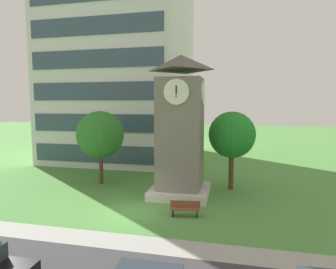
{
  "coord_description": "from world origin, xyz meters",
  "views": [
    {
      "loc": [
        5.88,
        -16.21,
        6.6
      ],
      "look_at": [
        1.14,
        4.98,
        4.36
      ],
      "focal_mm": 30.46,
      "sensor_mm": 36.0,
      "label": 1
    }
  ],
  "objects": [
    {
      "name": "park_bench",
      "position": [
        3.28,
        0.07,
        0.46
      ],
      "size": [
        1.85,
        0.71,
        0.88
      ],
      "color": "brown",
      "rests_on": "ground"
    },
    {
      "name": "kerb_strip",
      "position": [
        0.0,
        -3.8,
        0.0
      ],
      "size": [
        120.0,
        1.6,
        0.01
      ],
      "primitive_type": "cube",
      "color": "#9E9E99",
      "rests_on": "ground"
    },
    {
      "name": "tree_near_tower",
      "position": [
        -5.94,
        12.61,
        4.54
      ],
      "size": [
        4.77,
        4.77,
        6.94
      ],
      "color": "#513823",
      "rests_on": "ground"
    },
    {
      "name": "tree_streetside",
      "position": [
        -4.75,
        5.54,
        4.15
      ],
      "size": [
        3.92,
        3.92,
        6.13
      ],
      "color": "#513823",
      "rests_on": "ground"
    },
    {
      "name": "ground_plane",
      "position": [
        0.0,
        0.0,
        0.0
      ],
      "size": [
        160.0,
        160.0,
        0.0
      ],
      "primitive_type": "plane",
      "color": "#4C893D"
    },
    {
      "name": "office_building",
      "position": [
        -7.55,
        18.42,
        14.4
      ],
      "size": [
        15.4,
        16.05,
        28.8
      ],
      "color": "silver",
      "rests_on": "ground"
    },
    {
      "name": "tree_by_building",
      "position": [
        5.93,
        6.31,
        4.29
      ],
      "size": [
        3.61,
        3.61,
        6.12
      ],
      "color": "#513823",
      "rests_on": "ground"
    },
    {
      "name": "clock_tower",
      "position": [
        2.29,
        3.98,
        4.52
      ],
      "size": [
        4.18,
        4.18,
        10.13
      ],
      "color": "slate",
      "rests_on": "ground"
    }
  ]
}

